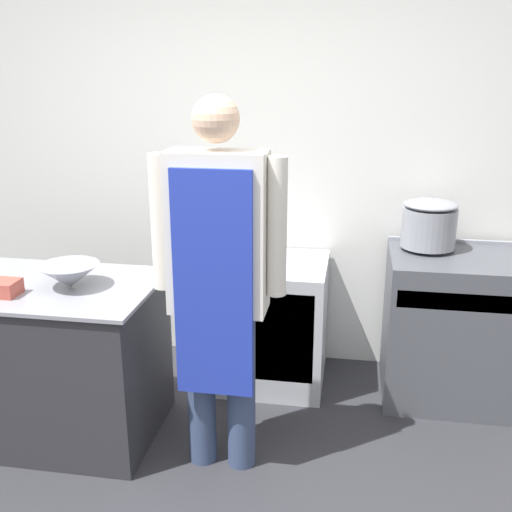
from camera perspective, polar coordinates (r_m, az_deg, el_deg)
The scene contains 8 objects.
wall_back at distance 3.90m, azimuth 0.73°, elevation 8.96°, with size 8.00×0.05×2.70m.
prep_counter at distance 3.47m, azimuth -19.18°, elevation -9.20°, with size 1.21×0.76×0.86m.
stove at distance 3.79m, azimuth 18.24°, elevation -6.49°, with size 0.79×0.63×0.91m.
fridge_unit at distance 3.80m, azimuth 1.67°, elevation -6.30°, with size 0.65×0.64×0.79m.
person_cook at distance 2.77m, azimuth -3.61°, elevation -1.24°, with size 0.63×0.24×1.83m.
mixing_bowl at distance 3.19m, azimuth -17.34°, elevation -1.81°, with size 0.31×0.31×0.12m.
plastic_tub at distance 3.19m, azimuth -22.79°, elevation -2.83°, with size 0.13×0.13×0.07m.
stock_pot at distance 3.67m, azimuth 16.15°, elevation 3.01°, with size 0.32×0.32×0.28m.
Camera 1 is at (0.59, -1.80, 1.94)m, focal length 42.00 mm.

